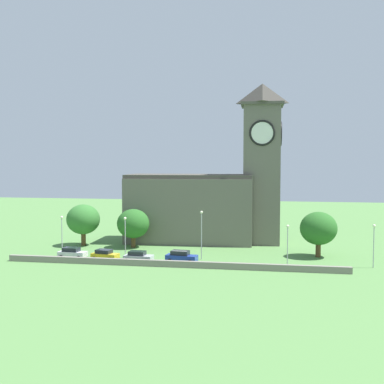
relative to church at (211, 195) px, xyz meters
name	(u,v)px	position (x,y,z in m)	size (l,w,h in m)	color
ground_plane	(194,244)	(-2.73, -2.55, -8.98)	(200.00, 200.00, 0.00)	#517F42
church	(211,195)	(0.00, 0.00, 0.00)	(29.56, 11.64, 29.71)	#666056
quay_barrier	(171,264)	(-2.73, -22.94, -8.51)	(50.84, 0.70, 0.94)	gray
car_white	(72,253)	(-19.48, -19.55, -8.09)	(4.53, 2.46, 1.75)	silver
car_yellow	(105,255)	(-13.98, -19.79, -8.15)	(4.45, 2.69, 1.64)	gold
car_silver	(138,257)	(-8.37, -20.53, -8.11)	(4.49, 2.49, 1.71)	silver
car_blue	(181,257)	(-1.84, -19.65, -8.05)	(4.96, 2.64, 1.83)	#233D9E
streetlamp_west_end	(62,229)	(-21.90, -17.96, -4.56)	(0.44, 0.44, 6.55)	#9EA0A5
streetlamp_west_mid	(125,230)	(-11.24, -17.93, -4.54)	(0.44, 0.44, 6.59)	#9EA0A5
streetlamp_central	(201,228)	(0.85, -16.96, -3.91)	(0.44, 0.44, 7.69)	#9EA0A5
streetlamp_east_mid	(288,237)	(14.03, -18.51, -4.88)	(0.44, 0.44, 6.01)	#9EA0A5
streetlamp_east_end	(374,238)	(26.23, -18.53, -4.68)	(0.44, 0.44, 6.35)	#9EA0A5
tree_by_tower	(133,224)	(-12.82, -8.30, -4.72)	(5.76, 5.76, 6.88)	brown
tree_churchyard	(319,229)	(19.03, -11.63, -4.36)	(5.90, 5.90, 7.30)	brown
tree_riverside_east	(83,219)	(-22.37, -7.97, -4.20)	(6.05, 6.05, 7.53)	brown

